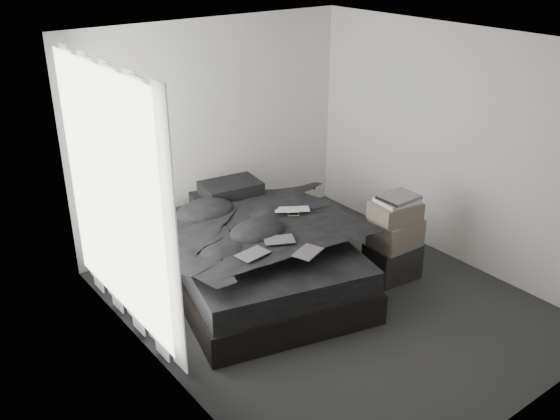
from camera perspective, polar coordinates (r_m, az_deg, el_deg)
floor at (r=6.44m, az=4.36°, el=-8.44°), size 3.60×4.20×0.01m
ceiling at (r=5.49m, az=5.25°, el=15.00°), size 3.60×4.20×0.01m
wall_back at (r=7.44m, az=-6.13°, el=7.17°), size 3.60×0.01×2.60m
wall_front at (r=4.66m, az=22.25°, el=-5.59°), size 3.60×0.01×2.60m
wall_left at (r=4.92m, az=-11.10°, el=-2.50°), size 0.01×4.20×2.60m
wall_right at (r=7.11m, az=15.72°, el=5.56°), size 0.01×4.20×2.60m
window_left at (r=5.66m, az=-15.11°, el=1.34°), size 0.02×2.00×2.30m
curtain_left at (r=5.71m, az=-14.58°, el=0.82°), size 0.06×2.12×2.48m
bed at (r=6.63m, az=-2.06°, el=-5.75°), size 2.26×2.66×0.31m
mattress at (r=6.50m, az=-2.09°, el=-3.62°), size 2.17×2.58×0.25m
duvet at (r=6.33m, az=-1.94°, el=-1.78°), size 2.13×2.33×0.27m
pillow_lower at (r=7.16m, az=-5.14°, el=0.84°), size 0.79×0.62×0.16m
pillow_upper at (r=7.10m, az=-4.53°, el=1.99°), size 0.71×0.53×0.15m
laptop at (r=6.51m, az=1.16°, el=0.45°), size 0.44×0.40×0.03m
comic_a at (r=5.72m, az=-2.52°, el=-3.30°), size 0.31×0.23×0.01m
comic_b at (r=5.96m, az=-0.08°, el=-1.96°), size 0.35×0.30×0.01m
comic_c at (r=5.74m, az=2.57°, el=-3.02°), size 0.34×0.28×0.01m
side_stand at (r=6.81m, az=-13.26°, el=-3.45°), size 0.53×0.53×0.76m
papers at (r=6.63m, az=-13.47°, el=-0.51°), size 0.33×0.27×0.02m
floor_books at (r=6.36m, az=-7.35°, el=-8.26°), size 0.19×0.24×0.15m
box_lower at (r=6.89m, az=10.20°, el=-4.59°), size 0.56×0.46×0.39m
box_mid at (r=6.73m, az=10.55°, el=-2.06°), size 0.50×0.40×0.30m
box_upper at (r=6.62m, az=10.50°, el=-0.13°), size 0.52×0.44×0.20m
art_book_white at (r=6.58m, az=10.65°, el=0.86°), size 0.43×0.36×0.04m
art_book_snake at (r=6.56m, az=10.82°, el=1.15°), size 0.39×0.31×0.04m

